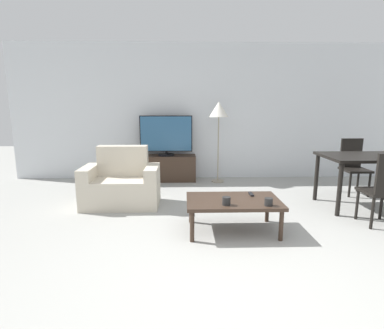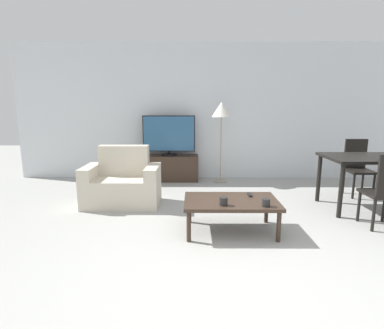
% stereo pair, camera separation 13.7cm
% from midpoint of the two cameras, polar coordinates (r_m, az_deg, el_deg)
% --- Properties ---
extents(ground_plane, '(18.00, 18.00, 0.00)m').
position_cam_midpoint_polar(ground_plane, '(2.77, 6.40, -21.17)').
color(ground_plane, '#9E9E99').
extents(wall_back, '(7.75, 0.06, 2.70)m').
position_cam_midpoint_polar(wall_back, '(6.16, 1.73, 9.89)').
color(wall_back, silver).
rests_on(wall_back, ground_plane).
extents(armchair, '(1.11, 0.64, 0.88)m').
position_cam_midpoint_polar(armchair, '(4.64, -14.09, -3.76)').
color(armchair, beige).
rests_on(armchair, ground_plane).
extents(tv_stand, '(1.16, 0.39, 0.51)m').
position_cam_midpoint_polar(tv_stand, '(6.03, -5.50, -0.68)').
color(tv_stand, '#38281E').
rests_on(tv_stand, ground_plane).
extents(tv, '(1.03, 0.32, 0.79)m').
position_cam_midpoint_polar(tv, '(5.93, -5.62, 5.51)').
color(tv, black).
rests_on(tv, tv_stand).
extents(coffee_table, '(1.10, 0.67, 0.39)m').
position_cam_midpoint_polar(coffee_table, '(3.59, 6.75, -7.26)').
color(coffee_table, '#38281E').
rests_on(coffee_table, ground_plane).
extents(dining_table, '(1.25, 0.83, 0.78)m').
position_cam_midpoint_polar(dining_table, '(4.99, 29.76, 0.39)').
color(dining_table, black).
rests_on(dining_table, ground_plane).
extents(dining_chair_near, '(0.40, 0.40, 0.93)m').
position_cam_midpoint_polar(dining_chair_near, '(4.30, 32.02, -3.62)').
color(dining_chair_near, black).
rests_on(dining_chair_near, ground_plane).
extents(dining_chair_far, '(0.40, 0.40, 0.93)m').
position_cam_midpoint_polar(dining_chair_far, '(5.75, 27.76, 0.10)').
color(dining_chair_far, black).
rests_on(dining_chair_far, ground_plane).
extents(floor_lamp, '(0.38, 0.38, 1.56)m').
position_cam_midpoint_polar(floor_lamp, '(5.79, 4.44, 9.85)').
color(floor_lamp, gray).
rests_on(floor_lamp, ground_plane).
extents(remote_primary, '(0.04, 0.15, 0.02)m').
position_cam_midpoint_polar(remote_primary, '(3.79, 10.17, -5.57)').
color(remote_primary, black).
rests_on(remote_primary, coffee_table).
extents(cup_white_near, '(0.09, 0.09, 0.09)m').
position_cam_midpoint_polar(cup_white_near, '(3.42, 13.26, -6.94)').
color(cup_white_near, black).
rests_on(cup_white_near, coffee_table).
extents(cup_colored_far, '(0.09, 0.09, 0.09)m').
position_cam_midpoint_polar(cup_colored_far, '(3.36, 5.40, -6.93)').
color(cup_colored_far, black).
rests_on(cup_colored_far, coffee_table).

